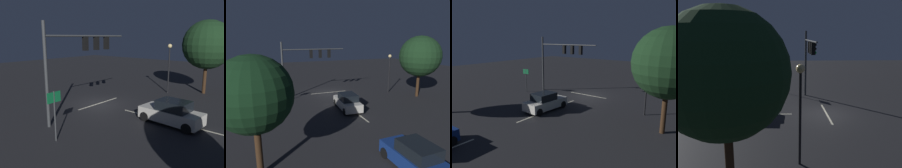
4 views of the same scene
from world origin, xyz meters
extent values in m
plane|color=#232326|center=(0.00, 0.00, 0.00)|extent=(80.00, 80.00, 0.00)
cylinder|color=#383A3D|center=(6.16, 1.15, 3.47)|extent=(0.22, 0.22, 6.94)
cylinder|color=#383A3D|center=(2.27, 1.15, 6.01)|extent=(7.78, 0.14, 0.14)
cube|color=black|center=(2.66, 1.15, 5.44)|extent=(0.32, 0.36, 1.00)
sphere|color=black|center=(2.66, 0.96, 5.76)|extent=(0.20, 0.20, 0.20)
sphere|color=black|center=(2.66, 0.96, 5.44)|extent=(0.20, 0.20, 0.20)
sphere|color=#19F24C|center=(2.66, 0.96, 5.12)|extent=(0.20, 0.20, 0.20)
cube|color=black|center=(1.49, 1.15, 5.44)|extent=(0.32, 0.36, 1.00)
sphere|color=black|center=(1.49, 0.96, 5.76)|extent=(0.20, 0.20, 0.20)
sphere|color=black|center=(1.49, 0.96, 5.44)|extent=(0.20, 0.20, 0.20)
sphere|color=#19F24C|center=(1.49, 0.96, 5.12)|extent=(0.20, 0.20, 0.20)
cube|color=black|center=(0.32, 1.15, 5.44)|extent=(0.32, 0.36, 1.00)
sphere|color=black|center=(0.32, 0.96, 5.76)|extent=(0.20, 0.20, 0.20)
sphere|color=black|center=(0.32, 0.96, 5.44)|extent=(0.20, 0.20, 0.20)
sphere|color=#19F24C|center=(0.32, 0.96, 5.12)|extent=(0.20, 0.20, 0.20)
cube|color=beige|center=(0.00, 4.00, 0.00)|extent=(0.16, 2.20, 0.01)
cube|color=beige|center=(0.00, 10.00, 0.00)|extent=(0.16, 2.20, 0.01)
cube|color=beige|center=(0.00, -0.05, 0.00)|extent=(5.00, 0.16, 0.01)
cube|color=silver|center=(0.36, 7.13, 0.62)|extent=(2.08, 4.41, 0.80)
cube|color=black|center=(0.37, 7.33, 1.36)|extent=(1.74, 2.20, 0.68)
cylinder|color=black|center=(1.09, 5.48, 0.34)|extent=(0.26, 0.69, 0.68)
cylinder|color=black|center=(-0.59, 5.59, 0.34)|extent=(0.26, 0.69, 0.68)
cylinder|color=black|center=(1.30, 8.68, 0.34)|extent=(0.26, 0.69, 0.68)
cylinder|color=black|center=(-0.37, 8.79, 0.34)|extent=(0.26, 0.69, 0.68)
sphere|color=#F9EFC6|center=(0.87, 4.98, 0.67)|extent=(0.20, 0.20, 0.20)
sphere|color=#F9EFC6|center=(-0.43, 5.06, 0.67)|extent=(0.20, 0.20, 0.20)
cylinder|color=black|center=(-7.75, 2.83, 2.42)|extent=(0.14, 0.14, 4.83)
sphere|color=#F9D88C|center=(-7.75, 2.83, 5.01)|extent=(0.44, 0.44, 0.44)
cylinder|color=#383A3D|center=(7.15, 3.28, 1.49)|extent=(0.09, 0.09, 2.98)
cube|color=#0F6033|center=(7.15, 3.28, 2.63)|extent=(0.90, 0.11, 0.60)
cylinder|color=#382314|center=(-10.04, 5.87, 1.63)|extent=(0.36, 0.36, 3.26)
sphere|color=#163319|center=(-10.04, 5.87, 5.16)|extent=(5.07, 5.07, 5.07)
cylinder|color=#382314|center=(9.08, 15.27, 1.52)|extent=(0.36, 0.36, 3.04)
sphere|color=black|center=(9.08, 15.27, 4.55)|extent=(4.03, 4.03, 4.03)
camera|label=1|loc=(14.44, 13.74, 5.94)|focal=36.51mm
camera|label=2|loc=(8.71, 25.91, 7.25)|focal=32.65mm
camera|label=3|loc=(-13.60, 22.35, 6.93)|focal=35.60mm
camera|label=4|loc=(-18.74, 3.73, 6.63)|focal=37.51mm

